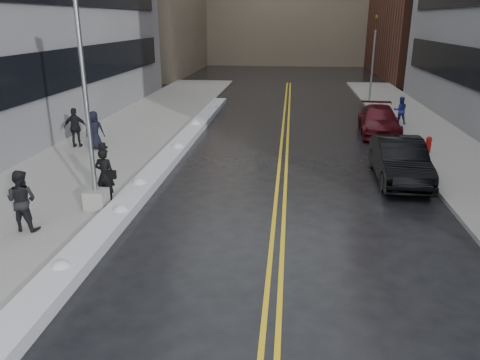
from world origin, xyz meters
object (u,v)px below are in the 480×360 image
(fire_hydrant, at_px, (429,144))
(pedestrian_b, at_px, (22,200))
(car_maroon, at_px, (379,121))
(pedestrian_c, at_px, (94,130))
(car_black, at_px, (400,160))
(lamppost, at_px, (90,135))
(traffic_signal, at_px, (373,56))
(pedestrian_fedora, at_px, (105,175))
(pedestrian_d, at_px, (76,128))
(pedestrian_east, at_px, (400,110))

(fire_hydrant, bearing_deg, pedestrian_b, -144.48)
(fire_hydrant, bearing_deg, car_maroon, 110.02)
(pedestrian_b, distance_m, pedestrian_c, 8.79)
(car_maroon, bearing_deg, car_black, -90.12)
(lamppost, xyz_separation_m, car_black, (10.23, 4.26, -1.73))
(traffic_signal, distance_m, car_maroon, 10.29)
(fire_hydrant, relative_size, traffic_signal, 0.12)
(pedestrian_fedora, distance_m, pedestrian_b, 2.81)
(pedestrian_b, bearing_deg, pedestrian_d, -71.23)
(pedestrian_b, height_order, car_maroon, pedestrian_b)
(pedestrian_d, relative_size, car_maroon, 0.37)
(pedestrian_fedora, bearing_deg, traffic_signal, -112.23)
(lamppost, relative_size, traffic_signal, 1.27)
(traffic_signal, distance_m, pedestrian_b, 27.29)
(pedestrian_d, xyz_separation_m, pedestrian_east, (16.20, 6.94, -0.14))
(lamppost, xyz_separation_m, pedestrian_fedora, (0.10, 0.61, -1.48))
(lamppost, height_order, pedestrian_fedora, lamppost)
(lamppost, height_order, traffic_signal, lamppost)
(fire_hydrant, distance_m, car_black, 4.28)
(pedestrian_fedora, distance_m, pedestrian_east, 18.20)
(traffic_signal, distance_m, pedestrian_fedora, 24.49)
(lamppost, distance_m, car_black, 11.21)
(fire_hydrant, xyz_separation_m, pedestrian_east, (-0.00, 6.13, 0.38))
(car_maroon, bearing_deg, pedestrian_b, -127.23)
(pedestrian_fedora, bearing_deg, fire_hydrant, -142.35)
(traffic_signal, distance_m, pedestrian_east, 8.27)
(pedestrian_east, xyz_separation_m, car_maroon, (-1.50, -2.01, -0.21))
(traffic_signal, xyz_separation_m, car_maroon, (-1.00, -9.88, -2.68))
(fire_hydrant, bearing_deg, pedestrian_c, -175.83)
(pedestrian_b, height_order, pedestrian_east, pedestrian_b)
(pedestrian_east, xyz_separation_m, car_black, (-2.07, -9.86, -0.13))
(pedestrian_c, relative_size, pedestrian_d, 0.96)
(pedestrian_c, bearing_deg, pedestrian_east, -161.07)
(fire_hydrant, relative_size, pedestrian_c, 0.41)
(pedestrian_d, bearing_deg, lamppost, 108.64)
(lamppost, xyz_separation_m, fire_hydrant, (12.30, 8.00, -1.98))
(traffic_signal, distance_m, pedestrian_c, 21.20)
(traffic_signal, xyz_separation_m, pedestrian_east, (0.50, -7.87, -2.47))
(pedestrian_fedora, height_order, pedestrian_c, pedestrian_fedora)
(traffic_signal, relative_size, pedestrian_d, 3.25)
(lamppost, relative_size, car_maroon, 1.54)
(fire_hydrant, height_order, pedestrian_east, pedestrian_east)
(pedestrian_fedora, bearing_deg, pedestrian_d, -52.19)
(lamppost, height_order, pedestrian_b, lamppost)
(pedestrian_c, bearing_deg, pedestrian_fedora, 108.87)
(fire_hydrant, xyz_separation_m, car_black, (-2.07, -3.74, 0.25))
(fire_hydrant, height_order, pedestrian_fedora, pedestrian_fedora)
(lamppost, height_order, car_maroon, lamppost)
(fire_hydrant, bearing_deg, pedestrian_east, 90.03)
(pedestrian_fedora, distance_m, pedestrian_d, 7.70)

